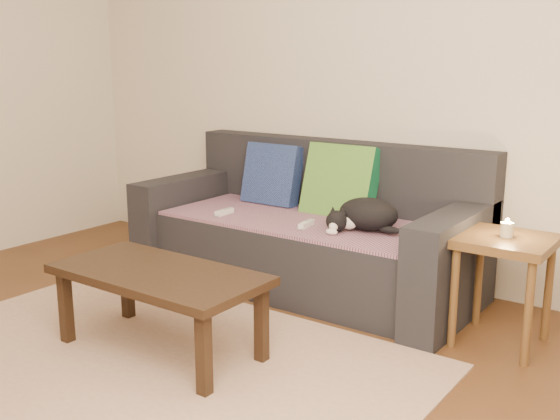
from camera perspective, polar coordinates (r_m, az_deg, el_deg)
The scene contains 13 objects.
ground at distance 3.05m, azimuth -14.48°, elevation -14.15°, with size 4.50×4.50×0.00m, color brown.
back_wall at distance 4.28m, azimuth 5.85°, elevation 11.91°, with size 4.50×0.04×2.60m, color beige.
sofa at distance 4.05m, azimuth 2.50°, elevation -2.28°, with size 2.10×0.94×0.87m.
throw_blanket at distance 3.95m, azimuth 1.78°, elevation -0.87°, with size 1.66×0.74×0.02m, color #3F2545.
cushion_navy at distance 4.34m, azimuth -0.69°, elevation 3.10°, with size 0.40×0.10×0.40m, color #0F1A42.
cushion_green at distance 4.06m, azimuth 5.26°, elevation 2.35°, with size 0.46×0.12×0.46m, color #0D5736.
cat at distance 3.68m, azimuth 7.45°, elevation -0.43°, with size 0.43×0.40×0.18m.
wii_remote_a at distance 4.06m, azimuth -4.86°, elevation -0.17°, with size 0.15×0.04×0.03m, color white.
wii_remote_b at distance 3.74m, azimuth 2.30°, elevation -1.24°, with size 0.15×0.04×0.03m, color white.
side_table at distance 3.33m, azimuth 18.98°, elevation -3.82°, with size 0.44×0.44×0.55m.
candle at distance 3.30m, azimuth 19.14°, elevation -1.60°, with size 0.06×0.06×0.09m.
rug at distance 3.14m, azimuth -12.34°, elevation -13.15°, with size 2.50×1.80×0.01m, color tan.
coffee_table at distance 3.13m, azimuth -10.50°, elevation -6.09°, with size 1.03×0.52×0.41m.
Camera 1 is at (2.13, -1.70, 1.37)m, focal length 42.00 mm.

